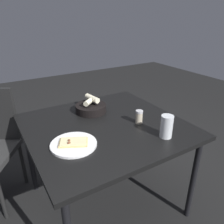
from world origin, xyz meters
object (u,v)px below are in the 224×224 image
at_px(beer_glass, 166,128).
at_px(pepper_shaker, 139,118).
at_px(dining_table, 105,132).
at_px(pizza_plate, 74,144).
at_px(bread_basket, 91,107).

height_order(beer_glass, pepper_shaker, beer_glass).
bearing_deg(beer_glass, dining_table, 35.65).
height_order(dining_table, pizza_plate, pizza_plate).
distance_m(pizza_plate, beer_glass, 0.57).
bearing_deg(pepper_shaker, pizza_plate, 93.28).
height_order(pizza_plate, bread_basket, bread_basket).
bearing_deg(dining_table, pizza_plate, 114.80).
relative_size(dining_table, pizza_plate, 3.85).
xyz_separation_m(pizza_plate, beer_glass, (-0.20, -0.53, 0.05)).
relative_size(pizza_plate, pepper_shaker, 2.86).
xyz_separation_m(pizza_plate, bread_basket, (0.37, -0.30, 0.03)).
xyz_separation_m(pizza_plate, pepper_shaker, (0.03, -0.50, 0.03)).
height_order(bread_basket, pepper_shaker, bread_basket).
relative_size(dining_table, pepper_shaker, 10.99).
height_order(bread_basket, beer_glass, beer_glass).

